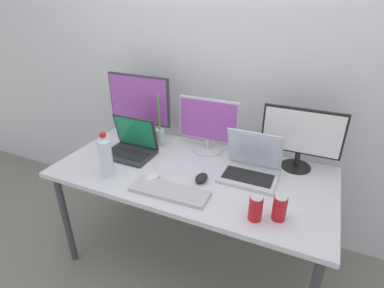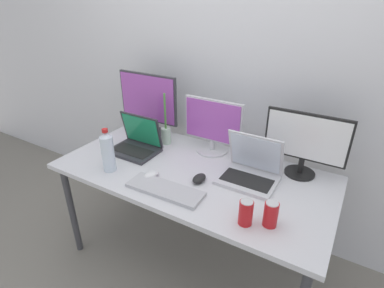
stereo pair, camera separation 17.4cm
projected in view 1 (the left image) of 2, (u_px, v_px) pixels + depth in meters
The scene contains 15 objects.
ground_plane at pixel (192, 258), 2.15m from camera, with size 16.00×16.00×0.00m, color gray.
wall_back at pixel (227, 59), 2.05m from camera, with size 7.00×0.08×2.60m, color silver.
work_desk at pixel (192, 179), 1.84m from camera, with size 1.65×0.81×0.74m.
monitor_left at pixel (139, 104), 2.16m from camera, with size 0.49×0.21×0.46m.
monitor_center at pixel (208, 125), 1.98m from camera, with size 0.41×0.21×0.36m.
monitor_right at pixel (301, 136), 1.75m from camera, with size 0.46×0.18×0.38m.
laptop_silver at pixel (132, 146), 1.99m from camera, with size 0.31×0.23×0.24m.
laptop_secondary at pixel (251, 166), 1.74m from camera, with size 0.32×0.26×0.27m.
keyboard_main at pixel (169, 191), 1.61m from camera, with size 0.43×0.15×0.02m, color #B2B2B7.
mouse_by_keyboard at pixel (201, 178), 1.71m from camera, with size 0.06×0.10×0.04m, color black.
mouse_by_laptop at pixel (153, 177), 1.72m from camera, with size 0.06×0.10×0.03m, color silver.
water_bottle at pixel (106, 156), 1.72m from camera, with size 0.08×0.08×0.27m.
soda_can_near_keyboard at pixel (256, 208), 1.40m from camera, with size 0.07×0.07×0.13m.
soda_can_by_laptop at pixel (279, 208), 1.40m from camera, with size 0.07×0.07×0.13m.
bamboo_vase at pixel (160, 135), 2.10m from camera, with size 0.07×0.07×0.37m.
Camera 1 is at (0.64, -1.42, 1.70)m, focal length 28.00 mm.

